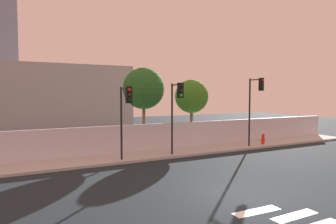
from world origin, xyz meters
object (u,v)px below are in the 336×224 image
traffic_light_right (125,107)px  roadside_tree_leftmost (144,89)px  traffic_light_left (256,97)px  roadside_tree_midleft (192,97)px  traffic_light_center (177,103)px  fire_hydrant (263,139)px

traffic_light_right → roadside_tree_leftmost: 5.06m
traffic_light_left → traffic_light_right: size_ratio=1.17×
traffic_light_right → roadside_tree_leftmost: (2.79, 4.06, 1.11)m
traffic_light_left → roadside_tree_leftmost: bearing=151.8°
traffic_light_right → roadside_tree_midleft: (6.86, 4.06, 0.53)m
traffic_light_center → roadside_tree_midleft: (3.56, 3.98, 0.35)m
traffic_light_right → roadside_tree_midleft: bearing=30.7°
traffic_light_left → fire_hydrant: (1.50, 0.69, -3.18)m
traffic_light_right → fire_hydrant: bearing=4.8°
traffic_light_center → fire_hydrant: bearing=6.1°
traffic_light_center → roadside_tree_leftmost: roadside_tree_leftmost is taller
roadside_tree_leftmost → roadside_tree_midleft: bearing=0.0°
traffic_light_left → traffic_light_center: traffic_light_left is taller
traffic_light_center → traffic_light_right: size_ratio=1.06×
traffic_light_right → fire_hydrant: size_ratio=5.27×
fire_hydrant → traffic_light_left: bearing=-155.2°
roadside_tree_leftmost → roadside_tree_midleft: roadside_tree_leftmost is taller
traffic_light_center → fire_hydrant: 8.62m
traffic_light_right → traffic_light_left: bearing=1.5°
traffic_light_center → fire_hydrant: (8.08, 0.86, -2.88)m
traffic_light_right → roadside_tree_midleft: roadside_tree_midleft is taller
traffic_light_left → fire_hydrant: traffic_light_left is taller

